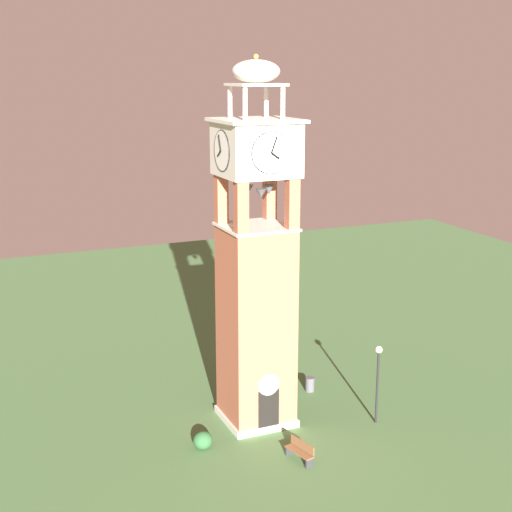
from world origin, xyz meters
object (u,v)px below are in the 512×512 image
object	(u,v)px
lamp_post	(378,371)
clock_tower	(256,277)
park_bench	(300,451)
trash_bin	(310,384)

from	to	relation	value
lamp_post	clock_tower	bearing A→B (deg)	153.26
park_bench	trash_bin	world-z (taller)	park_bench
clock_tower	trash_bin	size ratio (longest dim) A/B	22.70
park_bench	trash_bin	distance (m)	7.63
lamp_post	trash_bin	distance (m)	5.49
clock_tower	park_bench	distance (m)	8.47
park_bench	lamp_post	distance (m)	6.02
clock_tower	trash_bin	distance (m)	8.52
park_bench	lamp_post	xyz separation A→B (m)	(5.22, 1.84, 2.36)
lamp_post	trash_bin	world-z (taller)	lamp_post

